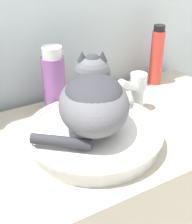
{
  "coord_description": "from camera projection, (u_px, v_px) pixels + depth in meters",
  "views": [
    {
      "loc": [
        -0.39,
        -0.41,
        1.37
      ],
      "look_at": [
        -0.03,
        0.22,
        0.96
      ],
      "focal_mm": 50.0,
      "sensor_mm": 36.0,
      "label": 1
    }
  ],
  "objects": [
    {
      "name": "sink_basin",
      "position": [
        94.0,
        133.0,
        0.89
      ],
      "size": [
        0.39,
        0.39,
        0.06
      ],
      "color": "silver",
      "rests_on": "vanity_counter"
    },
    {
      "name": "faucet",
      "position": [
        136.0,
        89.0,
        1.03
      ],
      "size": [
        0.14,
        0.09,
        0.15
      ],
      "rotation": [
        0.0,
        0.0,
        -2.72
      ],
      "color": "silver",
      "rests_on": "vanity_counter"
    },
    {
      "name": "shampoo_bottle_tall",
      "position": [
        157.0,
        56.0,
        1.21
      ],
      "size": [
        0.05,
        0.05,
        0.23
      ],
      "color": "#DB3D33",
      "rests_on": "vanity_counter"
    },
    {
      "name": "cat",
      "position": [
        93.0,
        97.0,
        0.84
      ],
      "size": [
        0.33,
        0.32,
        0.18
      ],
      "rotation": [
        0.0,
        0.0,
        1.09
      ],
      "color": "#56565B",
      "rests_on": "sink_basin"
    },
    {
      "name": "mouthwash_bottle",
      "position": [
        54.0,
        80.0,
        1.02
      ],
      "size": [
        0.08,
        0.08,
        0.22
      ],
      "color": "#93569E",
      "rests_on": "vanity_counter"
    }
  ]
}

